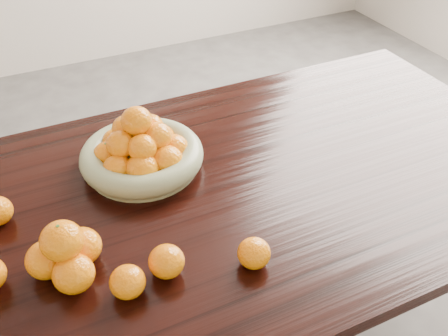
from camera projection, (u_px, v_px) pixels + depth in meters
name	position (u px, v px, depth m)	size (l,w,h in m)	color
dining_table	(209.00, 216.00, 1.37)	(2.00, 1.00, 0.75)	black
fruit_bowl	(142.00, 152.00, 1.36)	(0.34, 0.34, 0.19)	gray
orange_pyramid	(66.00, 255.00, 1.06)	(0.17, 0.16, 0.14)	orange
loose_orange_1	(128.00, 282.00, 1.03)	(0.08, 0.08, 0.07)	orange
loose_orange_2	(254.00, 253.00, 1.10)	(0.07, 0.07, 0.07)	orange
loose_orange_4	(167.00, 261.00, 1.08)	(0.08, 0.08, 0.07)	orange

